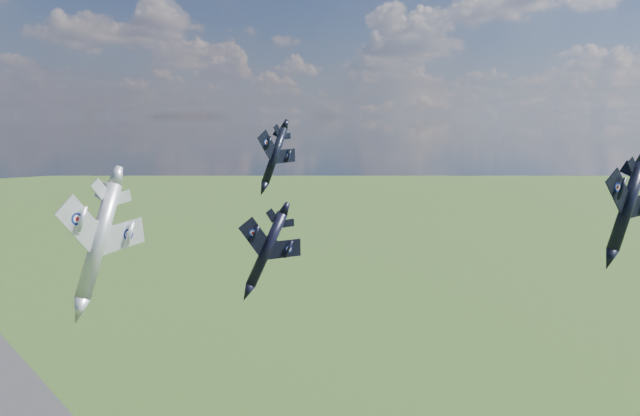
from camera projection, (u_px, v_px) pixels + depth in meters
jet_lead_navy at (267, 249)px, 72.61m from camera, size 11.69×14.25×6.42m
jet_right_navy at (627, 206)px, 72.63m from camera, size 13.45×16.66×7.13m
jet_high_navy at (275, 156)px, 94.56m from camera, size 10.95×13.75×6.33m
jet_left_silver at (99, 240)px, 63.96m from camera, size 16.82×19.62×7.74m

